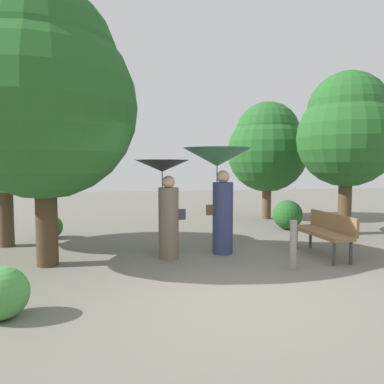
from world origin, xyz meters
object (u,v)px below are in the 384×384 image
at_px(tree_mid_right, 347,129).
at_px(person_right, 219,174).
at_px(tree_near_left, 2,126).
at_px(tree_mid_left, 43,92).
at_px(park_bench, 325,230).
at_px(tree_near_right, 267,146).
at_px(path_marker_post, 293,245).
at_px(person_left, 165,192).

bearing_deg(tree_mid_right, person_right, -160.08).
height_order(tree_near_left, tree_mid_left, tree_mid_left).
height_order(park_bench, tree_near_right, tree_near_right).
bearing_deg(tree_near_left, path_marker_post, -28.52).
distance_m(person_left, tree_mid_right, 5.25).
height_order(park_bench, tree_near_left, tree_near_left).
relative_size(tree_mid_right, path_marker_post, 4.91).
relative_size(park_bench, tree_near_left, 0.37).
relative_size(tree_near_right, tree_mid_right, 0.93).
xyz_separation_m(tree_near_left, path_marker_post, (5.33, -2.89, -2.20)).
bearing_deg(tree_near_left, tree_near_right, 20.72).
height_order(tree_near_left, tree_near_right, tree_near_left).
bearing_deg(person_left, person_right, -80.36).
xyz_separation_m(park_bench, tree_mid_left, (-5.22, 0.35, 2.53)).
bearing_deg(path_marker_post, tree_mid_left, 165.34).
bearing_deg(tree_mid_left, person_right, 4.49).
distance_m(person_left, person_right, 1.15).
height_order(park_bench, tree_mid_left, tree_mid_left).
height_order(tree_near_right, path_marker_post, tree_near_right).
distance_m(tree_near_left, path_marker_post, 6.45).
distance_m(person_right, tree_near_left, 4.76).
xyz_separation_m(person_right, tree_mid_left, (-3.21, -0.25, 1.44)).
bearing_deg(park_bench, tree_mid_left, -95.48).
bearing_deg(tree_near_left, person_right, -19.53).
distance_m(person_right, park_bench, 2.36).
bearing_deg(tree_mid_right, tree_near_right, 106.97).
xyz_separation_m(person_left, tree_near_left, (-3.29, 1.70, 1.35)).
bearing_deg(tree_near_left, park_bench, -18.67).
bearing_deg(path_marker_post, tree_near_left, 151.48).
bearing_deg(person_left, path_marker_post, -118.40).
relative_size(tree_near_right, path_marker_post, 4.55).
xyz_separation_m(tree_near_left, tree_near_right, (7.22, 2.73, -0.23)).
relative_size(park_bench, path_marker_post, 1.80).
distance_m(park_bench, path_marker_post, 1.29).
relative_size(tree_mid_left, path_marker_post, 5.76).
bearing_deg(park_bench, person_right, -108.38).
distance_m(person_left, tree_mid_left, 2.77).
height_order(person_right, park_bench, person_right).
xyz_separation_m(person_right, tree_mid_right, (3.74, 1.36, 1.07)).
bearing_deg(person_right, tree_mid_left, 96.46).
bearing_deg(person_right, tree_near_left, 72.45).
distance_m(tree_near_left, tree_mid_right, 8.12).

